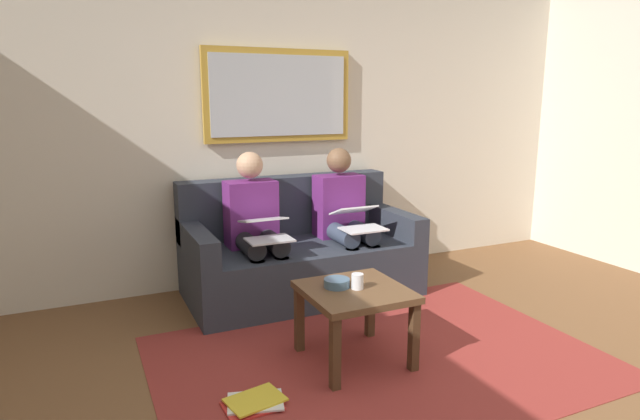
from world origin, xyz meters
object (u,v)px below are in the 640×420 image
bowl (337,283)px  laptop_silver (266,228)px  cup (357,281)px  laptop_white (358,218)px  framed_mirror (279,96)px  person_left (344,215)px  couch (298,254)px  person_right (255,224)px  magazine_stack (254,402)px  coffee_table (355,300)px

bowl → laptop_silver: bearing=-80.2°
cup → laptop_silver: laptop_silver is taller
laptop_white → framed_mirror: bearing=-61.6°
person_left → laptop_silver: (0.75, 0.25, 0.02)m
couch → framed_mirror: bearing=-90.0°
bowl → laptop_white: 1.05m
couch → bowl: (0.23, 1.15, 0.16)m
bowl → person_left: person_left is taller
couch → person_left: size_ratio=1.55×
person_right → magazine_stack: (0.46, 1.37, -0.59)m
coffee_table → laptop_white: size_ratio=1.50×
coffee_table → framed_mirror: bearing=-95.1°
couch → bowl: size_ratio=11.67×
magazine_stack → couch: bearing=-120.1°
person_right → couch: bearing=-169.7°
cup → person_left: bearing=-113.6°
person_right → magazine_stack: 1.56m
framed_mirror → person_right: (0.37, 0.46, -0.94)m
person_left → laptop_silver: 0.79m
framed_mirror → person_left: bearing=129.2°
magazine_stack → cup: bearing=-163.1°
laptop_white → person_right: (0.75, -0.23, -0.02)m
framed_mirror → person_left: 1.11m
person_left → person_right: bearing=0.0°
bowl → magazine_stack: bearing=25.4°
coffee_table → cup: size_ratio=6.42×
person_left → laptop_white: 0.23m
person_left → person_right: (0.75, 0.00, 0.00)m
framed_mirror → laptop_white: 1.21m
person_right → magazine_stack: size_ratio=3.48×
couch → cup: (0.13, 1.23, 0.18)m
couch → person_right: (0.37, 0.07, 0.30)m
laptop_silver → magazine_stack: laptop_silver is taller
bowl → laptop_silver: 0.86m
framed_mirror → coffee_table: bearing=84.9°
couch → cup: 1.25m
coffee_table → cup: 0.12m
laptop_silver → coffee_table: bearing=104.3°
cup → framed_mirror: bearing=-94.7°
framed_mirror → coffee_table: size_ratio=2.17×
cup → bowl: bearing=-38.5°
magazine_stack → bowl: bearing=-154.6°
bowl → magazine_stack: 0.81m
framed_mirror → cup: framed_mirror is taller
couch → bowl: couch is taller
couch → laptop_white: bearing=141.2°
framed_mirror → cup: 1.93m
person_right → framed_mirror: bearing=-129.2°
couch → person_right: person_right is taller
magazine_stack → person_right: bearing=-108.6°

